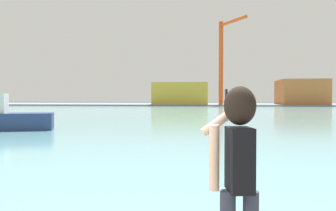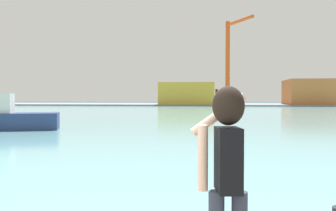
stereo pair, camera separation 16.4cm
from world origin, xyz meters
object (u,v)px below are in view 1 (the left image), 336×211
object	(u,v)px
warehouse_right	(301,92)
port_crane	(223,55)
warehouse_left	(181,93)
person_photographer	(238,163)

from	to	relation	value
warehouse_right	port_crane	world-z (taller)	port_crane
warehouse_left	port_crane	bearing A→B (deg)	-30.44
person_photographer	port_crane	xyz separation A→B (m)	(2.53, 82.92, 9.93)
port_crane	person_photographer	bearing A→B (deg)	-91.75
port_crane	warehouse_right	bearing A→B (deg)	18.68
warehouse_left	person_photographer	bearing A→B (deg)	-85.25
warehouse_left	warehouse_right	bearing A→B (deg)	0.81
port_crane	warehouse_left	bearing A→B (deg)	149.56
warehouse_left	port_crane	size ratio (longest dim) A/B	0.68
warehouse_right	port_crane	xyz separation A→B (m)	(-18.40, -6.22, 8.34)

